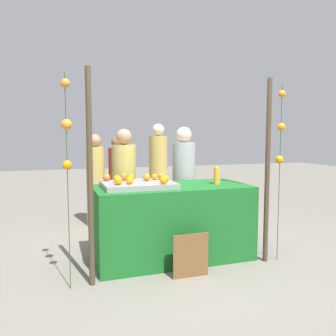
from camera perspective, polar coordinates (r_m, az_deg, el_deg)
The scene contains 25 objects.
ground_plane at distance 4.23m, azimuth 0.67°, elevation -14.93°, with size 24.00×24.00×0.00m, color gray.
stall_counter at distance 4.10m, azimuth 0.68°, elevation -9.14°, with size 1.85×0.87×0.88m, color #196023.
orange_tray at distance 3.91m, azimuth -5.13°, elevation -2.84°, with size 0.81×0.64×0.06m, color gray.
orange_0 at distance 3.74m, azimuth -6.58°, elevation -2.13°, with size 0.08×0.08×0.08m, color orange.
orange_1 at distance 3.94m, azimuth -6.39°, elevation -1.70°, with size 0.09×0.09×0.09m, color orange.
orange_2 at distance 4.06m, azimuth -10.45°, elevation -1.56°, with size 0.08×0.08×0.08m, color orange.
orange_3 at distance 4.00m, azimuth -3.67°, elevation -1.57°, with size 0.09×0.09×0.09m, color orange.
orange_4 at distance 4.09m, azimuth -2.31°, elevation -1.51°, with size 0.07×0.07×0.07m, color orange.
orange_5 at distance 4.11m, azimuth -1.19°, elevation -1.42°, with size 0.08×0.08×0.08m, color orange.
orange_6 at distance 3.87m, azimuth -0.38°, elevation -1.86°, with size 0.08×0.08×0.08m, color orange.
orange_7 at distance 3.71m, azimuth -8.48°, elevation -2.13°, with size 0.09×0.09×0.09m, color orange.
orange_8 at distance 3.72m, azimuth -0.80°, elevation -2.11°, with size 0.08×0.08×0.08m, color orange.
orange_9 at distance 4.07m, azimuth -7.50°, elevation -1.45°, with size 0.09×0.09×0.09m, color orange.
orange_10 at distance 3.89m, azimuth -8.69°, elevation -1.84°, with size 0.09×0.09×0.09m, color orange.
juice_bottle at distance 4.19m, azimuth 8.33°, elevation -1.33°, with size 0.08×0.08×0.22m.
chalkboard_sign at distance 3.62m, azimuth 3.86°, elevation -14.74°, with size 0.39×0.03×0.48m.
vendor_left at distance 4.57m, azimuth -7.43°, elevation -3.96°, with size 0.32×0.32×1.57m.
vendor_right at distance 4.78m, azimuth 2.70°, elevation -3.31°, with size 0.32×0.32×1.61m.
crowd_person_0 at distance 5.64m, azimuth -12.21°, elevation -2.58°, with size 0.30×0.30×1.51m.
crowd_person_1 at distance 5.75m, azimuth -8.58°, elevation -2.50°, with size 0.30×0.30×1.48m.
crowd_person_2 at distance 6.36m, azimuth -1.67°, elevation -0.71°, with size 0.34×0.34×1.72m.
canopy_post_left at distance 3.31m, azimuth -13.14°, elevation -1.77°, with size 0.06×0.06×2.13m, color #473828.
canopy_post_right at distance 4.03m, azimuth 16.59°, elevation -0.61°, with size 0.06×0.06×2.13m, color #473828.
garland_strand_left at distance 3.26m, azimuth -16.96°, elevation 6.35°, with size 0.10×0.10×2.06m.
garland_strand_right at distance 4.10m, azimuth 18.66°, elevation 5.45°, with size 0.10×0.10×2.06m.
Camera 1 is at (-1.32, -3.75, 1.47)m, focal length 35.73 mm.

